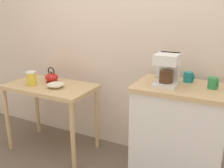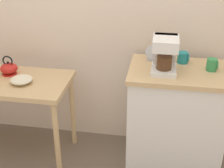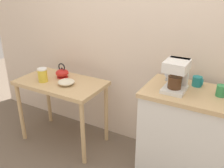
# 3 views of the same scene
# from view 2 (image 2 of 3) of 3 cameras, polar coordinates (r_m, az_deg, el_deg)

# --- Properties ---
(ground_plane) EXTENTS (8.00, 8.00, 0.00)m
(ground_plane) POSITION_cam_2_polar(r_m,az_deg,el_deg) (2.89, -2.11, -13.42)
(ground_plane) COLOR #6B5B4C
(wooden_table) EXTENTS (0.93, 0.53, 0.73)m
(wooden_table) POSITION_cam_2_polar(r_m,az_deg,el_deg) (2.74, -17.22, -1.16)
(wooden_table) COLOR tan
(wooden_table) RESTS_ON ground_plane
(kitchen_counter) EXTENTS (0.75, 0.51, 0.89)m
(kitchen_counter) POSITION_cam_2_polar(r_m,az_deg,el_deg) (2.64, 11.06, -6.23)
(kitchen_counter) COLOR white
(kitchen_counter) RESTS_ON ground_plane
(bowl_stoneware) EXTENTS (0.17, 0.17, 0.06)m
(bowl_stoneware) POSITION_cam_2_polar(r_m,az_deg,el_deg) (2.61, -15.74, 0.74)
(bowl_stoneware) COLOR beige
(bowl_stoneware) RESTS_ON wooden_table
(teakettle) EXTENTS (0.17, 0.14, 0.16)m
(teakettle) POSITION_cam_2_polar(r_m,az_deg,el_deg) (2.78, -17.78, 2.66)
(teakettle) COLOR red
(teakettle) RESTS_ON wooden_table
(coffee_maker) EXTENTS (0.18, 0.22, 0.26)m
(coffee_maker) POSITION_cam_2_polar(r_m,az_deg,el_deg) (2.34, 9.36, 5.50)
(coffee_maker) COLOR white
(coffee_maker) RESTS_ON kitchen_counter
(mug_tall_green) EXTENTS (0.08, 0.07, 0.09)m
(mug_tall_green) POSITION_cam_2_polar(r_m,az_deg,el_deg) (2.46, 17.29, 3.28)
(mug_tall_green) COLOR #338C4C
(mug_tall_green) RESTS_ON kitchen_counter
(mug_dark_teal) EXTENTS (0.09, 0.08, 0.08)m
(mug_dark_teal) POSITION_cam_2_polar(r_m,az_deg,el_deg) (2.54, 12.46, 4.60)
(mug_dark_teal) COLOR teal
(mug_dark_teal) RESTS_ON kitchen_counter
(table_clock) EXTENTS (0.11, 0.06, 0.12)m
(table_clock) POSITION_cam_2_polar(r_m,az_deg,el_deg) (2.54, 7.15, 5.31)
(table_clock) COLOR #B2B5BA
(table_clock) RESTS_ON kitchen_counter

